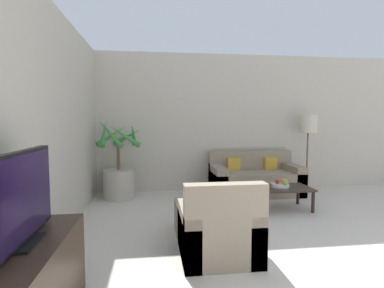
{
  "coord_description": "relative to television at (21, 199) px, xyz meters",
  "views": [
    {
      "loc": [
        -2.01,
        -0.01,
        1.4
      ],
      "look_at": [
        -1.36,
        4.96,
        1.0
      ],
      "focal_mm": 28.0,
      "sensor_mm": 36.0,
      "label": 1
    }
  ],
  "objects": [
    {
      "name": "apple_red",
      "position": [
        2.74,
        2.49,
        -0.48
      ],
      "size": [
        0.07,
        0.07,
        0.07
      ],
      "color": "red",
      "rests_on": "fruit_bowl"
    },
    {
      "name": "ottoman",
      "position": [
        1.41,
        1.71,
        -0.73
      ],
      "size": [
        0.67,
        0.45,
        0.39
      ],
      "color": "gray",
      "rests_on": "ground_plane"
    },
    {
      "name": "coffee_table",
      "position": [
        2.75,
        2.48,
        -0.61
      ],
      "size": [
        1.0,
        0.57,
        0.35
      ],
      "color": "black",
      "rests_on": "ground_plane"
    },
    {
      "name": "wall_back",
      "position": [
        2.82,
        3.98,
        0.43
      ],
      "size": [
        7.78,
        0.06,
        2.7
      ],
      "color": "#BCB2A3",
      "rests_on": "ground_plane"
    },
    {
      "name": "potted_palm",
      "position": [
        0.2,
        3.49,
        -0.49
      ],
      "size": [
        0.87,
        0.88,
        1.44
      ],
      "color": "#ADA393",
      "rests_on": "ground_plane"
    },
    {
      "name": "fruit_bowl",
      "position": [
        2.78,
        2.48,
        -0.54
      ],
      "size": [
        0.28,
        0.28,
        0.05
      ],
      "color": "beige",
      "rests_on": "coffee_table"
    },
    {
      "name": "wall_left",
      "position": [
        -0.3,
        1.02,
        0.43
      ],
      "size": [
        0.06,
        7.46,
        2.7
      ],
      "color": "#BCB2A3",
      "rests_on": "ground_plane"
    },
    {
      "name": "sofa_loveseat",
      "position": [
        2.72,
        3.48,
        -0.64
      ],
      "size": [
        1.66,
        0.82,
        0.79
      ],
      "color": "gray",
      "rests_on": "ground_plane"
    },
    {
      "name": "television",
      "position": [
        0.0,
        0.0,
        0.0
      ],
      "size": [
        0.18,
        0.9,
        0.58
      ],
      "color": "black",
      "rests_on": "tv_console"
    },
    {
      "name": "apple_green",
      "position": [
        2.83,
        2.41,
        -0.48
      ],
      "size": [
        0.08,
        0.08,
        0.08
      ],
      "color": "olive",
      "rests_on": "fruit_bowl"
    },
    {
      "name": "floor_lamp",
      "position": [
        3.8,
        3.55,
        0.34
      ],
      "size": [
        0.34,
        0.34,
        1.5
      ],
      "color": "brown",
      "rests_on": "ground_plane"
    },
    {
      "name": "armchair",
      "position": [
        1.47,
        0.98,
        -0.65
      ],
      "size": [
        0.77,
        0.77,
        0.82
      ],
      "color": "gray",
      "rests_on": "ground_plane"
    },
    {
      "name": "orange_fruit",
      "position": [
        2.84,
        2.53,
        -0.48
      ],
      "size": [
        0.07,
        0.07,
        0.07
      ],
      "color": "orange",
      "rests_on": "fruit_bowl"
    }
  ]
}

